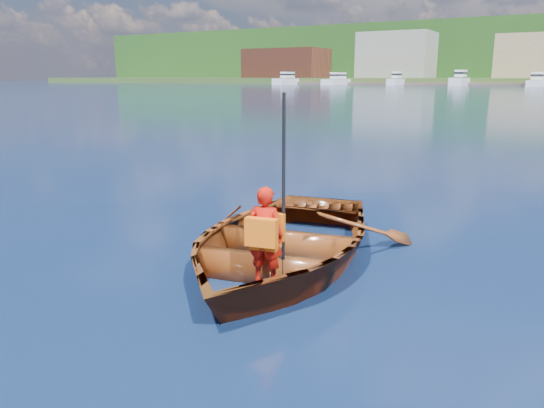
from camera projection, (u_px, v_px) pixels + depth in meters
The scene contains 6 objects.
ground at pixel (302, 245), 7.34m from camera, with size 600.00×600.00×0.00m.
rowboat at pixel (280, 241), 6.55m from camera, with size 3.71×4.68×0.87m.
child_paddler at pixel (266, 234), 5.60m from camera, with size 0.43×0.39×2.01m.
waterfront_buildings at pixel (544, 57), 148.22m from camera, with size 202.00×16.00×14.00m.
marina_yachts at pixel (530, 81), 132.05m from camera, with size 142.74×13.95×4.38m.
hillside_trees at pixel (530, 35), 215.58m from camera, with size 291.61×73.40×23.10m.
Camera 1 is at (3.14, -6.27, 2.26)m, focal length 35.00 mm.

